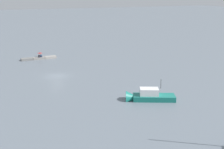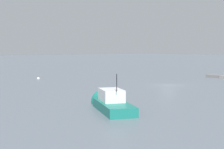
# 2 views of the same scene
# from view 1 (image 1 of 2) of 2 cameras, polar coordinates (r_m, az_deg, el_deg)

# --- Properties ---
(ground_plane) EXTENTS (500.00, 500.00, 0.00)m
(ground_plane) POSITION_cam_1_polar(r_m,az_deg,el_deg) (63.94, -10.21, -0.30)
(ground_plane) COLOR slate
(seawall_pier) EXTENTS (8.86, 1.57, 0.56)m
(seawall_pier) POSITION_cam_1_polar(r_m,az_deg,el_deg) (80.85, -13.39, 2.96)
(seawall_pier) COLOR gray
(seawall_pier) RESTS_ON ground_plane
(person_seated_blue_left) EXTENTS (0.45, 0.64, 0.73)m
(person_seated_blue_left) POSITION_cam_1_polar(r_m,az_deg,el_deg) (80.87, -12.98, 3.37)
(person_seated_blue_left) COLOR #1E2333
(person_seated_blue_left) RESTS_ON seawall_pier
(person_seated_dark_right) EXTENTS (0.45, 0.64, 0.73)m
(person_seated_dark_right) POSITION_cam_1_polar(r_m,az_deg,el_deg) (80.58, -13.34, 3.31)
(person_seated_dark_right) COLOR #1E2333
(person_seated_dark_right) RESTS_ON seawall_pier
(umbrella_open_red) EXTENTS (1.13, 1.13, 1.25)m
(umbrella_open_red) POSITION_cam_1_polar(r_m,az_deg,el_deg) (80.55, -13.20, 3.93)
(umbrella_open_red) COLOR black
(umbrella_open_red) RESTS_ON seawall_pier
(motorboat_teal_mid) EXTENTS (8.07, 5.58, 4.38)m
(motorboat_teal_mid) POSITION_cam_1_polar(r_m,az_deg,el_deg) (49.46, 6.29, -4.20)
(motorboat_teal_mid) COLOR #197266
(motorboat_teal_mid) RESTS_ON ground_plane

